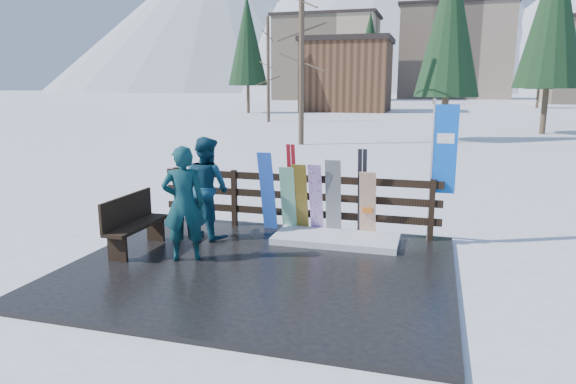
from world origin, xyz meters
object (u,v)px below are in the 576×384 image
(snowboard_0, at_px, (268,192))
(rental_flag, at_px, (442,155))
(snowboard_4, at_px, (333,198))
(person_back, at_px, (207,187))
(snowboard_5, at_px, (368,205))
(person_front, at_px, (184,204))
(snowboard_3, at_px, (316,199))
(snowboard_1, at_px, (288,200))
(bench, at_px, (133,221))
(snowboard_2, at_px, (300,199))

(snowboard_0, bearing_deg, rental_flag, 4.78)
(snowboard_4, relative_size, person_back, 0.79)
(snowboard_5, distance_m, person_front, 3.40)
(snowboard_3, distance_m, person_front, 2.67)
(person_front, bearing_deg, snowboard_0, -135.92)
(snowboard_1, height_order, person_back, person_back)
(snowboard_1, distance_m, snowboard_3, 0.55)
(bench, distance_m, snowboard_4, 3.66)
(snowboard_0, xyz_separation_m, snowboard_1, (0.42, -0.00, -0.14))
(snowboard_4, bearing_deg, snowboard_0, 180.00)
(snowboard_0, xyz_separation_m, person_back, (-0.97, -0.69, 0.16))
(snowboard_4, height_order, person_front, person_front)
(snowboard_0, distance_m, snowboard_1, 0.44)
(person_front, bearing_deg, rental_flag, -175.37)
(rental_flag, bearing_deg, person_back, -167.16)
(snowboard_2, bearing_deg, snowboard_4, 0.00)
(bench, relative_size, snowboard_1, 1.12)
(snowboard_0, xyz_separation_m, snowboard_5, (1.96, 0.00, -0.15))
(snowboard_4, distance_m, person_back, 2.39)
(snowboard_2, height_order, snowboard_5, snowboard_2)
(snowboard_3, bearing_deg, snowboard_0, 180.00)
(bench, relative_size, rental_flag, 0.58)
(bench, bearing_deg, snowboard_4, 29.43)
(snowboard_1, xyz_separation_m, person_front, (-1.19, -2.02, 0.29))
(snowboard_0, distance_m, rental_flag, 3.34)
(snowboard_1, height_order, snowboard_2, snowboard_2)
(snowboard_4, bearing_deg, snowboard_2, 180.00)
(bench, xyz_separation_m, snowboard_5, (3.83, 1.79, 0.13))
(person_back, bearing_deg, snowboard_3, -135.04)
(snowboard_4, height_order, rental_flag, rental_flag)
(snowboard_1, relative_size, snowboard_5, 1.02)
(snowboard_4, relative_size, rental_flag, 0.58)
(snowboard_1, distance_m, snowboard_5, 1.54)
(person_back, bearing_deg, rental_flag, -141.68)
(snowboard_2, bearing_deg, snowboard_0, 180.00)
(snowboard_0, distance_m, snowboard_4, 1.31)
(bench, bearing_deg, person_front, -11.29)
(snowboard_0, bearing_deg, bench, -136.21)
(person_front, bearing_deg, snowboard_2, -150.52)
(snowboard_5, bearing_deg, bench, -154.90)
(snowboard_5, relative_size, person_back, 0.69)
(snowboard_5, distance_m, rental_flag, 1.61)
(snowboard_5, height_order, rental_flag, rental_flag)
(snowboard_4, bearing_deg, snowboard_1, -180.00)
(snowboard_2, relative_size, person_back, 0.74)
(snowboard_4, bearing_deg, snowboard_3, -180.00)
(rental_flag, bearing_deg, snowboard_1, -174.50)
(snowboard_3, relative_size, person_front, 0.76)
(snowboard_3, distance_m, snowboard_4, 0.34)
(snowboard_3, xyz_separation_m, snowboard_4, (0.34, 0.00, 0.05))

